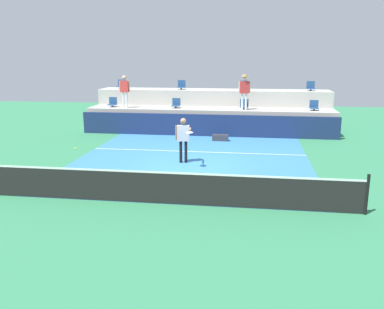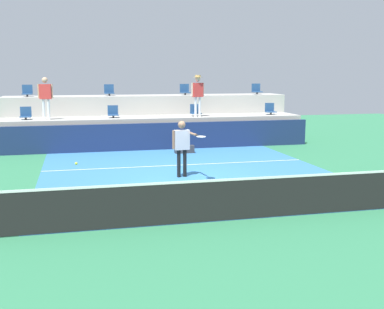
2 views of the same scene
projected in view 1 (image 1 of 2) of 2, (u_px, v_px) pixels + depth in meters
The scene contains 20 objects.
ground_plane at pixel (189, 166), 15.15m from camera, with size 40.00×40.00×0.00m, color #2D754C.
court_inner_paint at pixel (192, 160), 16.11m from camera, with size 9.00×10.00×0.01m, color teal.
court_service_line at pixel (197, 152), 17.46m from camera, with size 9.00×0.06×0.00m, color white.
tennis_net at pixel (166, 187), 11.19m from camera, with size 10.48×0.08×1.07m.
sponsor_backboard at pixel (207, 125), 20.80m from camera, with size 13.00×0.16×1.10m, color navy.
seating_tier_lower at pixel (209, 120), 22.03m from camera, with size 13.00×1.80×1.25m, color #ADAAA3.
seating_tier_upper at pixel (213, 108), 23.66m from camera, with size 13.00×1.80×2.10m, color #ADAAA3.
stadium_chair_lower_far_left at pixel (113, 103), 22.52m from camera, with size 0.44×0.40×0.52m.
stadium_chair_lower_left at pixel (176, 104), 22.02m from camera, with size 0.44×0.40×0.52m.
stadium_chair_lower_right at pixel (244, 105), 21.51m from camera, with size 0.44×0.40×0.52m.
stadium_chair_lower_far_right at pixel (314, 106), 21.01m from camera, with size 0.44×0.40×0.52m.
stadium_chair_upper_far_left at pixel (121, 85), 24.06m from camera, with size 0.44×0.40×0.52m.
stadium_chair_upper_left at pixel (181, 86), 23.56m from camera, with size 0.44×0.40×0.52m.
stadium_chair_upper_right at pixel (244, 86), 23.06m from camera, with size 0.44×0.40×0.52m.
stadium_chair_upper_far_right at pixel (311, 87), 22.55m from camera, with size 0.44×0.40×0.52m.
tennis_player at pixel (183, 136), 15.43m from camera, with size 0.82×1.17×1.71m.
spectator_in_white at pixel (125, 88), 21.85m from camera, with size 0.60×0.25×1.71m.
spectator_with_hat at pixel (245, 88), 20.94m from camera, with size 0.60×0.50×1.79m.
tennis_ball at pixel (76, 149), 13.35m from camera, with size 0.07×0.07×0.07m.
equipment_bag at pixel (220, 138), 19.71m from camera, with size 0.76×0.28×0.30m, color #333338.
Camera 1 is at (2.25, -14.46, 3.95)m, focal length 38.60 mm.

